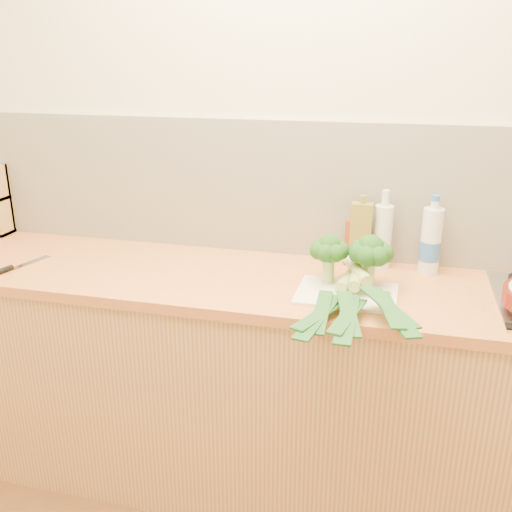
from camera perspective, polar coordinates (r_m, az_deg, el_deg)
The scene contains 13 objects.
room_shell at distance 2.28m, azimuth 4.23°, elevation 6.60°, with size 3.50×3.50×3.50m.
counter at distance 2.30m, azimuth 2.46°, elevation -12.83°, with size 3.20×0.62×0.90m.
chopping_board at distance 1.98m, azimuth 9.05°, elevation -3.76°, with size 0.34×0.25×0.01m, color silver.
broccoli_left at distance 2.01m, azimuth 7.35°, elevation 0.58°, with size 0.14×0.14×0.18m.
broccoli_right at distance 2.00m, azimuth 11.40°, elevation 0.37°, with size 0.15×0.16×0.19m.
leek_front at distance 1.94m, azimuth 8.35°, elevation -3.32°, with size 0.17×0.65×0.04m.
leek_mid at distance 1.92m, azimuth 9.79°, elevation -3.05°, with size 0.10×0.68×0.04m.
leek_back at distance 1.90m, azimuth 11.24°, elevation -2.76°, with size 0.27×0.60×0.04m.
chefs_knife at distance 2.36m, azimuth -23.61°, elevation -1.24°, with size 0.10×0.29×0.02m.
oil_tin at distance 2.20m, azimuth 10.41°, elevation 2.07°, with size 0.08×0.05×0.28m.
glass_bottle at distance 2.22m, azimuth 12.55°, elevation 2.03°, with size 0.07×0.07×0.30m.
amber_bottle at distance 2.24m, azimuth 9.65°, elevation 1.47°, with size 0.06×0.06×0.23m.
water_bottle at distance 2.22m, azimuth 17.07°, elevation 1.28°, with size 0.08×0.08×0.28m.
Camera 1 is at (0.38, -0.70, 1.68)m, focal length 40.00 mm.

